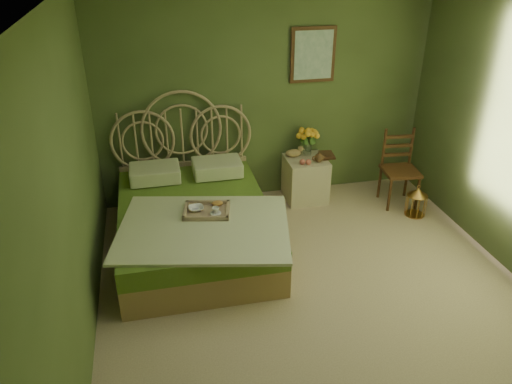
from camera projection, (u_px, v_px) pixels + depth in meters
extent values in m
plane|color=#C7AF8F|center=(321.00, 302.00, 4.58)|extent=(4.50, 4.50, 0.00)
plane|color=silver|center=(345.00, 2.00, 3.37)|extent=(4.50, 4.50, 0.00)
plane|color=#566937|center=(266.00, 95.00, 5.92)|extent=(4.00, 0.00, 4.00)
plane|color=#566937|center=(69.00, 201.00, 3.59)|extent=(0.00, 4.50, 4.50)
cube|color=#341D0E|center=(313.00, 55.00, 5.80)|extent=(0.54, 0.03, 0.64)
cube|color=beige|center=(313.00, 55.00, 5.78)|extent=(0.46, 0.01, 0.56)
cube|color=#A17D50|center=(196.00, 236.00, 5.30)|extent=(1.52, 2.03, 0.30)
cube|color=#5A7F29|center=(194.00, 215.00, 5.18)|extent=(1.52, 2.03, 0.20)
cube|color=beige|center=(204.00, 228.00, 4.74)|extent=(1.82, 1.53, 0.03)
cube|color=beige|center=(155.00, 173.00, 5.64)|extent=(0.56, 0.41, 0.16)
cube|color=beige|center=(217.00, 167.00, 5.77)|extent=(0.56, 0.41, 0.16)
cube|color=tan|center=(207.00, 213.00, 4.97)|extent=(0.51, 0.43, 0.04)
ellipsoid|color=#B77A38|center=(217.00, 203.00, 5.05)|extent=(0.12, 0.07, 0.05)
cube|color=beige|center=(305.00, 179.00, 6.25)|extent=(0.49, 0.49, 0.54)
cylinder|color=silver|center=(308.00, 148.00, 6.20)|extent=(0.10, 0.10, 0.18)
ellipsoid|color=#A17D50|center=(293.00, 153.00, 6.16)|extent=(0.21, 0.11, 0.10)
sphere|color=#CC614F|center=(302.00, 162.00, 5.96)|extent=(0.07, 0.07, 0.07)
sphere|color=#CC614F|center=(308.00, 162.00, 5.96)|extent=(0.07, 0.07, 0.07)
cube|color=#341D0E|center=(401.00, 171.00, 6.06)|extent=(0.45, 0.45, 0.04)
cylinder|color=#341D0E|center=(391.00, 195.00, 5.97)|extent=(0.04, 0.04, 0.44)
cylinder|color=#341D0E|center=(418.00, 192.00, 6.04)|extent=(0.04, 0.04, 0.44)
cylinder|color=#341D0E|center=(379.00, 182.00, 6.28)|extent=(0.04, 0.04, 0.44)
cylinder|color=#341D0E|center=(404.00, 180.00, 6.34)|extent=(0.04, 0.04, 0.44)
cube|color=#341D0E|center=(397.00, 147.00, 6.09)|extent=(0.35, 0.07, 0.49)
cylinder|color=#AF7838|center=(414.00, 214.00, 6.00)|extent=(0.23, 0.23, 0.01)
cylinder|color=#AF7838|center=(416.00, 205.00, 5.94)|extent=(0.23, 0.23, 0.26)
cone|color=#AF7838|center=(418.00, 192.00, 5.85)|extent=(0.23, 0.23, 0.09)
imported|color=#381E0F|center=(320.00, 156.00, 6.17)|extent=(0.21, 0.26, 0.02)
imported|color=#472819|center=(320.00, 155.00, 6.16)|extent=(0.20, 0.25, 0.02)
imported|color=white|center=(196.00, 208.00, 4.98)|extent=(0.16, 0.16, 0.04)
imported|color=white|center=(216.00, 211.00, 4.91)|extent=(0.08, 0.08, 0.07)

